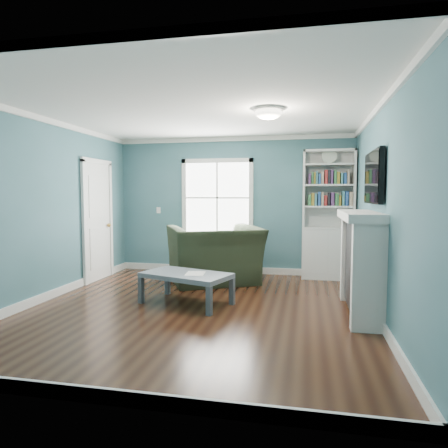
# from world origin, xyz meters

# --- Properties ---
(floor) EXTENTS (5.00, 5.00, 0.00)m
(floor) POSITION_xyz_m (0.00, 0.00, 0.00)
(floor) COLOR black
(floor) RESTS_ON ground
(room_walls) EXTENTS (5.00, 5.00, 5.00)m
(room_walls) POSITION_xyz_m (0.00, 0.00, 1.58)
(room_walls) COLOR #36646A
(room_walls) RESTS_ON ground
(trim) EXTENTS (4.50, 5.00, 2.60)m
(trim) POSITION_xyz_m (0.00, 0.00, 1.24)
(trim) COLOR white
(trim) RESTS_ON ground
(window) EXTENTS (1.40, 0.06, 1.50)m
(window) POSITION_xyz_m (-0.30, 2.49, 1.45)
(window) COLOR white
(window) RESTS_ON room_walls
(bookshelf) EXTENTS (0.90, 0.35, 2.31)m
(bookshelf) POSITION_xyz_m (1.77, 2.30, 0.92)
(bookshelf) COLOR silver
(bookshelf) RESTS_ON ground
(fireplace) EXTENTS (0.44, 1.58, 1.30)m
(fireplace) POSITION_xyz_m (2.08, 0.20, 0.64)
(fireplace) COLOR black
(fireplace) RESTS_ON ground
(tv) EXTENTS (0.06, 1.10, 0.65)m
(tv) POSITION_xyz_m (2.20, 0.20, 1.72)
(tv) COLOR black
(tv) RESTS_ON fireplace
(door) EXTENTS (0.12, 0.98, 2.17)m
(door) POSITION_xyz_m (-2.22, 1.40, 1.07)
(door) COLOR silver
(door) RESTS_ON ground
(ceiling_fixture) EXTENTS (0.38, 0.38, 0.15)m
(ceiling_fixture) POSITION_xyz_m (0.90, 0.10, 2.55)
(ceiling_fixture) COLOR white
(ceiling_fixture) RESTS_ON room_walls
(light_switch) EXTENTS (0.08, 0.01, 0.12)m
(light_switch) POSITION_xyz_m (-1.50, 2.48, 1.20)
(light_switch) COLOR white
(light_switch) RESTS_ON room_walls
(recliner) EXTENTS (1.76, 1.54, 1.29)m
(recliner) POSITION_xyz_m (-0.14, 1.58, 0.65)
(recliner) COLOR #232E1D
(recliner) RESTS_ON ground
(coffee_table) EXTENTS (1.34, 1.00, 0.43)m
(coffee_table) POSITION_xyz_m (-0.22, 0.19, 0.38)
(coffee_table) COLOR #434A50
(coffee_table) RESTS_ON ground
(paper_sheet) EXTENTS (0.29, 0.35, 0.00)m
(paper_sheet) POSITION_xyz_m (-0.09, 0.16, 0.44)
(paper_sheet) COLOR white
(paper_sheet) RESTS_ON coffee_table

